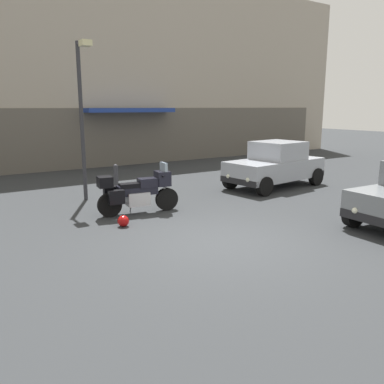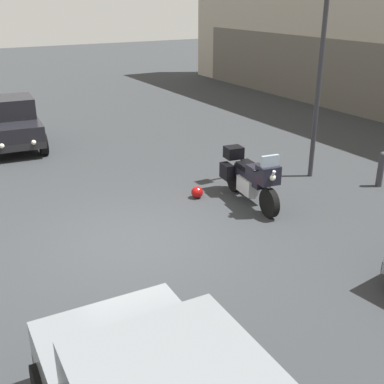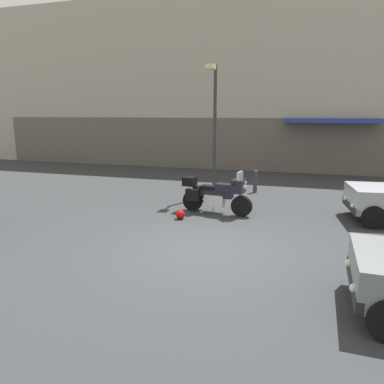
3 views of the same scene
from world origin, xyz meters
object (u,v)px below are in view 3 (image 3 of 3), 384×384
(streetlamp_curbside, at_px, (214,118))
(bollard_curbside, at_px, (255,181))
(motorcycle, at_px, (215,194))
(helmet, at_px, (180,214))

(streetlamp_curbside, relative_size, bollard_curbside, 5.26)
(motorcycle, distance_m, streetlamp_curbside, 3.28)
(helmet, relative_size, bollard_curbside, 0.31)
(streetlamp_curbside, height_order, bollard_curbside, streetlamp_curbside)
(helmet, height_order, streetlamp_curbside, streetlamp_curbside)
(motorcycle, height_order, streetlamp_curbside, streetlamp_curbside)
(motorcycle, distance_m, bollard_curbside, 3.49)
(motorcycle, bearing_deg, helmet, -124.38)
(motorcycle, relative_size, streetlamp_curbside, 0.48)
(helmet, xyz_separation_m, bollard_curbside, (1.62, 4.32, 0.34))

